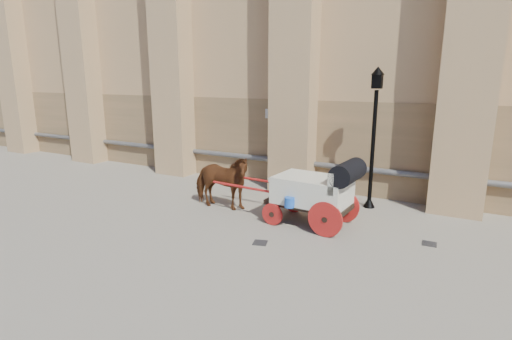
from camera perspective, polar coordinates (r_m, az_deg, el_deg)
The scene contains 6 objects.
ground at distance 10.20m, azimuth 2.17°, elevation -8.42°, with size 90.00×90.00×0.00m, color gray.
horse at distance 11.53m, azimuth -5.06°, elevation -1.66°, with size 0.87×1.92×1.62m, color #643113.
carriage at distance 10.26m, azimuth 8.71°, elevation -2.78°, with size 4.13×1.49×1.78m.
street_lamp at distance 11.82m, azimuth 16.46°, elevation 4.87°, with size 0.38×0.38×4.03m.
drain_grate_near at distance 9.39m, azimuth 0.60°, elevation -10.34°, with size 0.32×0.32×0.01m, color black.
drain_grate_far at distance 10.15m, azimuth 23.52°, elevation -9.64°, with size 0.32×0.32×0.01m, color black.
Camera 1 is at (4.18, -8.51, 3.76)m, focal length 28.00 mm.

